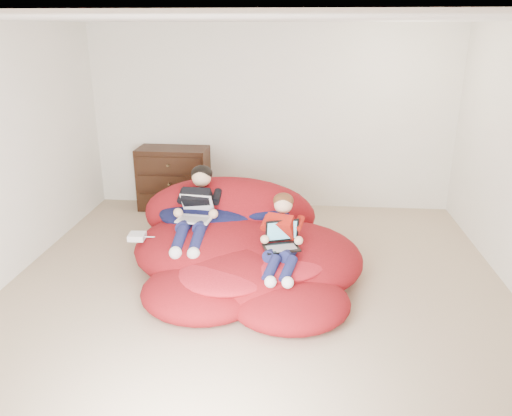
{
  "coord_description": "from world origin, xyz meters",
  "views": [
    {
      "loc": [
        0.39,
        -4.37,
        2.44
      ],
      "look_at": [
        -0.03,
        0.4,
        0.7
      ],
      "focal_mm": 35.0,
      "sensor_mm": 36.0,
      "label": 1
    }
  ],
  "objects": [
    {
      "name": "younger_boy",
      "position": [
        0.25,
        -0.0,
        0.59
      ],
      "size": [
        0.35,
        0.94,
        0.6
      ],
      "color": "#A3170E",
      "rests_on": "beanbag_pile"
    },
    {
      "name": "dresser",
      "position": [
        -1.35,
        2.24,
        0.43
      ],
      "size": [
        0.98,
        0.55,
        0.87
      ],
      "color": "black",
      "rests_on": "ground"
    },
    {
      "name": "laptop_white",
      "position": [
        -0.66,
        0.42,
        0.63
      ],
      "size": [
        0.37,
        0.4,
        0.23
      ],
      "color": "white",
      "rests_on": "older_boy"
    },
    {
      "name": "power_adapter",
      "position": [
        -1.24,
        0.21,
        0.42
      ],
      "size": [
        0.17,
        0.17,
        0.06
      ],
      "primitive_type": "cube",
      "rotation": [
        0.0,
        0.0,
        0.03
      ],
      "color": "white",
      "rests_on": "beanbag_pile"
    },
    {
      "name": "older_boy",
      "position": [
        -0.66,
        0.51,
        0.66
      ],
      "size": [
        0.33,
        1.14,
        0.66
      ],
      "color": "black",
      "rests_on": "beanbag_pile"
    },
    {
      "name": "room_shell",
      "position": [
        0.0,
        0.0,
        0.22
      ],
      "size": [
        5.1,
        5.1,
        2.77
      ],
      "color": "tan",
      "rests_on": "ground"
    },
    {
      "name": "laptop_black",
      "position": [
        0.25,
        -0.06,
        0.55
      ],
      "size": [
        0.38,
        0.36,
        0.24
      ],
      "color": "black",
      "rests_on": "younger_boy"
    },
    {
      "name": "beanbag_pile",
      "position": [
        -0.18,
        0.35,
        0.26
      ],
      "size": [
        2.46,
        2.37,
        0.93
      ],
      "color": "maroon",
      "rests_on": "ground"
    },
    {
      "name": "cream_pillow",
      "position": [
        -0.67,
        1.05,
        0.62
      ],
      "size": [
        0.39,
        0.25,
        0.25
      ],
      "primitive_type": "ellipsoid",
      "color": "silver",
      "rests_on": "beanbag_pile"
    }
  ]
}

